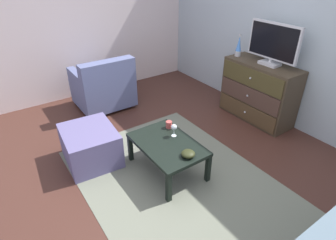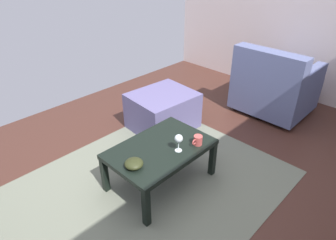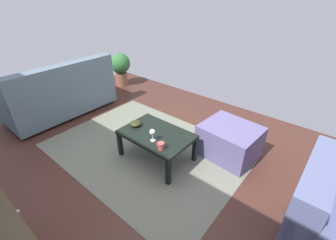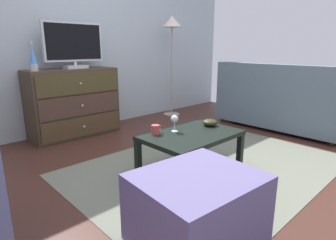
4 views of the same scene
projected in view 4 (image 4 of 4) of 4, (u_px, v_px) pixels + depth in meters
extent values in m
cube|color=#46271F|center=(180.00, 168.00, 2.78)|extent=(5.94, 4.46, 0.05)
cube|color=#A9B8C0|center=(77.00, 30.00, 3.83)|extent=(5.94, 0.12, 2.76)
cube|color=slate|center=(209.00, 166.00, 2.77)|extent=(2.60, 1.90, 0.01)
cube|color=#423526|center=(73.00, 103.00, 3.66)|extent=(1.12, 0.45, 0.88)
cube|color=#493621|center=(83.00, 126.00, 3.57)|extent=(1.06, 0.02, 0.25)
sphere|color=silver|center=(84.00, 127.00, 3.55)|extent=(0.03, 0.03, 0.03)
cube|color=#473128|center=(82.00, 105.00, 3.50)|extent=(1.06, 0.02, 0.25)
sphere|color=silver|center=(82.00, 106.00, 3.49)|extent=(0.03, 0.03, 0.03)
cube|color=#443B1E|center=(80.00, 84.00, 3.43)|extent=(1.06, 0.02, 0.25)
sphere|color=silver|center=(81.00, 84.00, 3.42)|extent=(0.03, 0.03, 0.03)
cube|color=silver|center=(75.00, 67.00, 3.61)|extent=(0.28, 0.18, 0.04)
cylinder|color=silver|center=(75.00, 63.00, 3.60)|extent=(0.04, 0.04, 0.05)
cube|color=silver|center=(73.00, 42.00, 3.53)|extent=(0.78, 0.05, 0.49)
cube|color=black|center=(74.00, 42.00, 3.51)|extent=(0.73, 0.01, 0.44)
cylinder|color=#B7B7BC|center=(34.00, 67.00, 3.20)|extent=(0.09, 0.09, 0.08)
cone|color=#4C8CE5|center=(32.00, 54.00, 3.16)|extent=(0.08, 0.08, 0.22)
cylinder|color=#B7B7BC|center=(31.00, 43.00, 3.13)|extent=(0.04, 0.04, 0.03)
cube|color=black|center=(138.00, 159.00, 2.51)|extent=(0.05, 0.05, 0.35)
cube|color=black|center=(198.00, 139.00, 3.06)|extent=(0.05, 0.05, 0.35)
cube|color=black|center=(181.00, 178.00, 2.13)|extent=(0.05, 0.05, 0.35)
cube|color=black|center=(240.00, 152.00, 2.68)|extent=(0.05, 0.05, 0.35)
cube|color=black|center=(191.00, 135.00, 2.55)|extent=(0.89, 0.59, 0.04)
cylinder|color=silver|center=(174.00, 131.00, 2.59)|extent=(0.06, 0.06, 0.00)
cylinder|color=silver|center=(174.00, 126.00, 2.58)|extent=(0.01, 0.01, 0.09)
sphere|color=silver|center=(175.00, 119.00, 2.56)|extent=(0.07, 0.07, 0.07)
cylinder|color=#B94A46|center=(155.00, 130.00, 2.50)|extent=(0.08, 0.08, 0.08)
torus|color=#B94A46|center=(160.00, 128.00, 2.53)|extent=(0.05, 0.01, 0.05)
ellipsoid|color=#2A2E16|center=(210.00, 122.00, 2.78)|extent=(0.15, 0.15, 0.07)
cylinder|color=#332319|center=(245.00, 113.00, 4.95)|extent=(0.05, 0.05, 0.05)
cylinder|color=#332319|center=(331.00, 143.00, 3.38)|extent=(0.05, 0.05, 0.05)
cylinder|color=#332319|center=(222.00, 119.00, 4.49)|extent=(0.05, 0.05, 0.05)
cube|color=slate|center=(282.00, 110.00, 4.11)|extent=(0.85, 1.76, 0.41)
cube|color=slate|center=(274.00, 82.00, 3.78)|extent=(0.20, 1.76, 0.48)
cube|color=slate|center=(235.00, 84.00, 4.60)|extent=(0.81, 0.12, 0.20)
cylinder|color=#6D734D|center=(281.00, 88.00, 4.34)|extent=(0.16, 0.40, 0.16)
cube|color=slate|center=(197.00, 208.00, 1.66)|extent=(0.75, 0.66, 0.43)
cylinder|color=#A59E8C|center=(172.00, 114.00, 4.90)|extent=(0.28, 0.28, 0.02)
cylinder|color=#A59E8C|center=(172.00, 72.00, 4.72)|extent=(0.02, 0.02, 1.45)
cone|color=beige|center=(172.00, 21.00, 4.51)|extent=(0.32, 0.32, 0.18)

